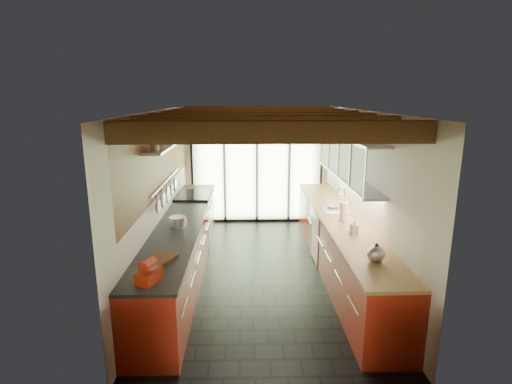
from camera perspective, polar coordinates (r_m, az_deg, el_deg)
ground at (r=6.71m, az=0.80°, el=-11.24°), size 5.50×5.50×0.00m
room_shell at (r=6.20m, az=0.85°, el=2.76°), size 5.50×5.50×5.50m
ceiling_beams at (r=6.48m, az=0.74°, el=10.43°), size 3.14×5.06×4.90m
glass_door at (r=8.86m, az=0.13°, el=6.07°), size 2.95×0.10×2.90m
left_counter at (r=6.61m, az=-10.41°, el=-7.55°), size 0.68×5.00×0.92m
range_stove at (r=7.96m, az=-8.84°, el=-3.74°), size 0.66×0.90×0.97m
right_counter at (r=6.70m, az=11.85°, el=-7.30°), size 0.68×5.00×0.92m
sink_assembly at (r=6.92m, az=11.41°, el=-2.26°), size 0.45×0.52×0.43m
upper_cabinets_right at (r=6.67m, az=13.15°, el=4.89°), size 0.34×3.00×3.00m
left_wall_fixtures at (r=6.46m, az=-12.38°, el=4.61°), size 0.28×2.60×0.96m
stand_mixer at (r=4.39m, az=-15.05°, el=-10.99°), size 0.26×0.33×0.27m
pot_large at (r=6.05m, az=-11.16°, el=-4.20°), size 0.28×0.28×0.15m
pot_small at (r=6.13m, az=-11.03°, el=-4.23°), size 0.32×0.32×0.10m
cutting_board at (r=4.92m, az=-13.51°, el=-9.30°), size 0.42×0.47×0.03m
kettle at (r=4.93m, az=16.77°, el=-8.31°), size 0.23×0.27×0.25m
paper_towel at (r=6.34m, az=12.46°, el=-2.76°), size 0.14×0.14×0.35m
soap_bottle at (r=5.79m, az=13.86°, el=-4.86°), size 0.12×0.12×0.21m
bowl at (r=7.05m, az=11.03°, el=-2.06°), size 0.25×0.25×0.06m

